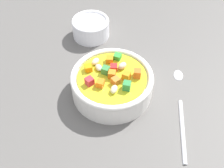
% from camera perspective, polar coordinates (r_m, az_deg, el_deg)
% --- Properties ---
extents(ground_plane, '(1.40, 1.40, 0.02)m').
position_cam_1_polar(ground_plane, '(0.63, 0.00, -2.24)').
color(ground_plane, '#565451').
extents(soup_bowl_main, '(0.17, 0.17, 0.07)m').
position_cam_1_polar(soup_bowl_main, '(0.60, -0.00, 0.18)').
color(soup_bowl_main, white).
rests_on(soup_bowl_main, ground_plane).
extents(spoon, '(0.21, 0.13, 0.01)m').
position_cam_1_polar(spoon, '(0.61, 13.50, -4.64)').
color(spoon, silver).
rests_on(spoon, ground_plane).
extents(side_bowl_small, '(0.09, 0.09, 0.05)m').
position_cam_1_polar(side_bowl_small, '(0.75, -4.22, 11.06)').
color(side_bowl_small, white).
rests_on(side_bowl_small, ground_plane).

